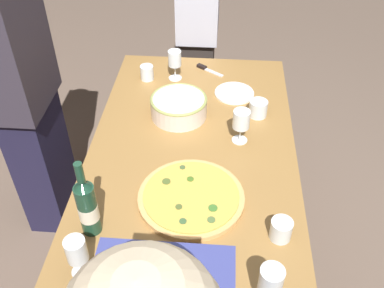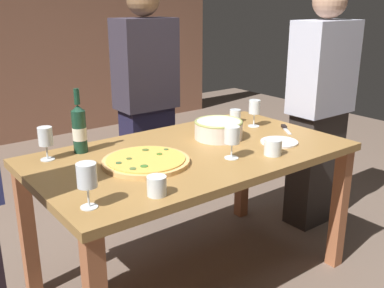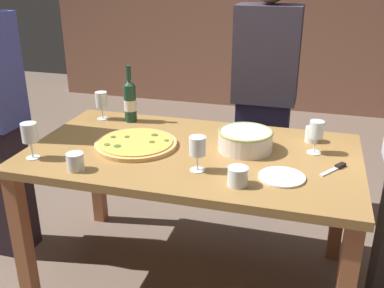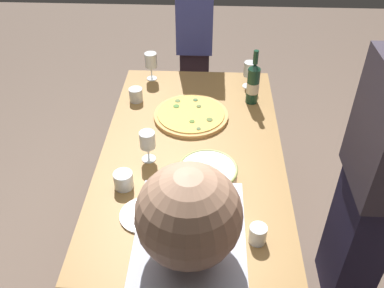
{
  "view_description": "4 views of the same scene",
  "coord_description": "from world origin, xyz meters",
  "px_view_note": "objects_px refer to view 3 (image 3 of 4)",
  "views": [
    {
      "loc": [
        -1.42,
        -0.11,
        2.01
      ],
      "look_at": [
        0.0,
        0.0,
        0.79
      ],
      "focal_mm": 40.93,
      "sensor_mm": 36.0,
      "label": 1
    },
    {
      "loc": [
        -1.3,
        -1.7,
        1.48
      ],
      "look_at": [
        0.0,
        0.0,
        0.79
      ],
      "focal_mm": 41.69,
      "sensor_mm": 36.0,
      "label": 2
    },
    {
      "loc": [
        0.54,
        -1.93,
        1.61
      ],
      "look_at": [
        0.0,
        0.0,
        0.79
      ],
      "focal_mm": 41.87,
      "sensor_mm": 36.0,
      "label": 3
    },
    {
      "loc": [
        1.64,
        0.08,
        2.09
      ],
      "look_at": [
        0.0,
        0.0,
        0.79
      ],
      "focal_mm": 39.73,
      "sensor_mm": 36.0,
      "label": 4
    }
  ],
  "objects_px": {
    "side_plate": "(282,177)",
    "serving_bowl": "(245,139)",
    "person_guest_left": "(264,97)",
    "wine_bottle": "(130,101)",
    "pizza": "(136,144)",
    "wine_glass_by_bottle": "(197,147)",
    "cup_amber": "(312,134)",
    "cup_ceramic": "(75,162)",
    "cup_spare": "(238,176)",
    "pizza_knife": "(336,168)",
    "wine_glass_near_pizza": "(29,133)",
    "wine_glass_far_right": "(101,101)",
    "dining_table": "(192,168)",
    "wine_glass_far_left": "(316,131)"
  },
  "relations": [
    {
      "from": "side_plate",
      "to": "serving_bowl",
      "type": "bearing_deg",
      "value": 127.67
    },
    {
      "from": "serving_bowl",
      "to": "person_guest_left",
      "type": "xyz_separation_m",
      "value": [
        -0.0,
        0.75,
        -0.0
      ]
    },
    {
      "from": "serving_bowl",
      "to": "person_guest_left",
      "type": "bearing_deg",
      "value": 90.2
    },
    {
      "from": "wine_bottle",
      "to": "pizza",
      "type": "bearing_deg",
      "value": -63.47
    },
    {
      "from": "wine_glass_by_bottle",
      "to": "cup_amber",
      "type": "height_order",
      "value": "wine_glass_by_bottle"
    },
    {
      "from": "cup_amber",
      "to": "person_guest_left",
      "type": "distance_m",
      "value": 0.63
    },
    {
      "from": "cup_ceramic",
      "to": "side_plate",
      "type": "relative_size",
      "value": 0.39
    },
    {
      "from": "pizza",
      "to": "person_guest_left",
      "type": "height_order",
      "value": "person_guest_left"
    },
    {
      "from": "cup_spare",
      "to": "pizza_knife",
      "type": "xyz_separation_m",
      "value": [
        0.39,
        0.27,
        -0.03
      ]
    },
    {
      "from": "wine_glass_near_pizza",
      "to": "wine_glass_far_right",
      "type": "bearing_deg",
      "value": 83.81
    },
    {
      "from": "dining_table",
      "to": "pizza",
      "type": "height_order",
      "value": "pizza"
    },
    {
      "from": "pizza",
      "to": "cup_ceramic",
      "type": "relative_size",
      "value": 5.21
    },
    {
      "from": "wine_glass_far_left",
      "to": "cup_spare",
      "type": "relative_size",
      "value": 1.86
    },
    {
      "from": "dining_table",
      "to": "wine_glass_far_left",
      "type": "height_order",
      "value": "wine_glass_far_left"
    },
    {
      "from": "cup_ceramic",
      "to": "cup_spare",
      "type": "height_order",
      "value": "same"
    },
    {
      "from": "cup_ceramic",
      "to": "cup_spare",
      "type": "bearing_deg",
      "value": 4.25
    },
    {
      "from": "wine_glass_by_bottle",
      "to": "side_plate",
      "type": "xyz_separation_m",
      "value": [
        0.37,
        0.02,
        -0.11
      ]
    },
    {
      "from": "pizza",
      "to": "serving_bowl",
      "type": "relative_size",
      "value": 1.54
    },
    {
      "from": "pizza",
      "to": "side_plate",
      "type": "distance_m",
      "value": 0.75
    },
    {
      "from": "wine_glass_far_right",
      "to": "cup_ceramic",
      "type": "xyz_separation_m",
      "value": [
        0.19,
        -0.66,
        -0.07
      ]
    },
    {
      "from": "wine_glass_near_pizza",
      "to": "cup_amber",
      "type": "relative_size",
      "value": 2.23
    },
    {
      "from": "dining_table",
      "to": "wine_glass_near_pizza",
      "type": "height_order",
      "value": "wine_glass_near_pizza"
    },
    {
      "from": "wine_glass_by_bottle",
      "to": "cup_amber",
      "type": "distance_m",
      "value": 0.68
    },
    {
      "from": "wine_glass_by_bottle",
      "to": "cup_spare",
      "type": "distance_m",
      "value": 0.23
    },
    {
      "from": "dining_table",
      "to": "pizza_knife",
      "type": "xyz_separation_m",
      "value": [
        0.67,
        -0.03,
        0.1
      ]
    },
    {
      "from": "pizza",
      "to": "wine_glass_by_bottle",
      "type": "bearing_deg",
      "value": -26.89
    },
    {
      "from": "wine_glass_by_bottle",
      "to": "cup_ceramic",
      "type": "height_order",
      "value": "wine_glass_by_bottle"
    },
    {
      "from": "pizza",
      "to": "wine_glass_by_bottle",
      "type": "distance_m",
      "value": 0.42
    },
    {
      "from": "dining_table",
      "to": "wine_glass_by_bottle",
      "type": "relative_size",
      "value": 10.03
    },
    {
      "from": "wine_glass_by_bottle",
      "to": "wine_bottle",
      "type": "bearing_deg",
      "value": 135.54
    },
    {
      "from": "serving_bowl",
      "to": "wine_bottle",
      "type": "relative_size",
      "value": 0.83
    },
    {
      "from": "pizza",
      "to": "side_plate",
      "type": "height_order",
      "value": "pizza"
    },
    {
      "from": "cup_ceramic",
      "to": "cup_amber",
      "type": "bearing_deg",
      "value": 32.31
    },
    {
      "from": "serving_bowl",
      "to": "person_guest_left",
      "type": "relative_size",
      "value": 0.17
    },
    {
      "from": "dining_table",
      "to": "side_plate",
      "type": "relative_size",
      "value": 8.02
    },
    {
      "from": "wine_glass_far_left",
      "to": "pizza_knife",
      "type": "bearing_deg",
      "value": -58.32
    },
    {
      "from": "cup_amber",
      "to": "pizza_knife",
      "type": "xyz_separation_m",
      "value": [
        0.12,
        -0.31,
        -0.03
      ]
    },
    {
      "from": "wine_glass_by_bottle",
      "to": "cup_ceramic",
      "type": "xyz_separation_m",
      "value": [
        -0.52,
        -0.14,
        -0.07
      ]
    },
    {
      "from": "cup_amber",
      "to": "pizza",
      "type": "bearing_deg",
      "value": -160.29
    },
    {
      "from": "wine_glass_near_pizza",
      "to": "pizza_knife",
      "type": "height_order",
      "value": "wine_glass_near_pizza"
    },
    {
      "from": "wine_glass_by_bottle",
      "to": "cup_spare",
      "type": "xyz_separation_m",
      "value": [
        0.2,
        -0.09,
        -0.07
      ]
    },
    {
      "from": "side_plate",
      "to": "pizza_knife",
      "type": "xyz_separation_m",
      "value": [
        0.22,
        0.16,
        0.0
      ]
    },
    {
      "from": "wine_glass_by_bottle",
      "to": "side_plate",
      "type": "relative_size",
      "value": 0.8
    },
    {
      "from": "cup_spare",
      "to": "pizza",
      "type": "bearing_deg",
      "value": 154.13
    },
    {
      "from": "wine_glass_by_bottle",
      "to": "cup_ceramic",
      "type": "relative_size",
      "value": 2.03
    },
    {
      "from": "pizza_knife",
      "to": "wine_glass_by_bottle",
      "type": "bearing_deg",
      "value": -163.03
    },
    {
      "from": "wine_bottle",
      "to": "wine_glass_near_pizza",
      "type": "height_order",
      "value": "wine_bottle"
    },
    {
      "from": "serving_bowl",
      "to": "wine_bottle",
      "type": "xyz_separation_m",
      "value": [
        -0.7,
        0.24,
        0.07
      ]
    },
    {
      "from": "cup_ceramic",
      "to": "side_plate",
      "type": "height_order",
      "value": "cup_ceramic"
    },
    {
      "from": "wine_glass_near_pizza",
      "to": "pizza",
      "type": "bearing_deg",
      "value": 33.01
    }
  ]
}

